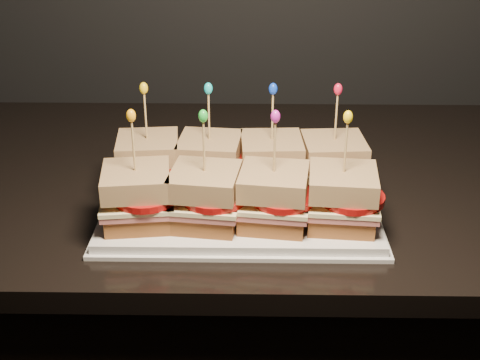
{
  "coord_description": "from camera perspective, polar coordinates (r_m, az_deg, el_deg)",
  "views": [
    {
      "loc": [
        -0.54,
        0.71,
        1.4
      ],
      "look_at": [
        -0.55,
        1.54,
        0.99
      ],
      "focal_mm": 50.0,
      "sensor_mm": 36.0,
      "label": 1
    }
  ],
  "objects": [
    {
      "name": "sandwich_4_bread_top",
      "position": [
        0.87,
        -8.86,
        -0.05
      ],
      "size": [
        0.1,
        0.1,
        0.03
      ],
      "primitive_type": "cube",
      "rotation": [
        0.0,
        0.0,
        0.12
      ],
      "color": "#623411",
      "rests_on": "sandwich_4_tomato"
    },
    {
      "name": "sandwich_6_frill",
      "position": [
        0.83,
        3.04,
        5.44
      ],
      "size": [
        0.01,
        0.01,
        0.02
      ],
      "primitive_type": "ellipsoid",
      "color": "#BF20A3",
      "rests_on": "sandwich_6_pick"
    },
    {
      "name": "sandwich_2_tomato",
      "position": [
        0.96,
        3.42,
        1.49
      ],
      "size": [
        0.08,
        0.08,
        0.01
      ],
      "primitive_type": "cylinder",
      "color": "#AC100E",
      "rests_on": "sandwich_2_cheese"
    },
    {
      "name": "sandwich_1_tomato",
      "position": [
        0.96,
        -1.89,
        1.53
      ],
      "size": [
        0.08,
        0.08,
        0.01
      ],
      "primitive_type": "cylinder",
      "color": "#AC100E",
      "rests_on": "sandwich_1_cheese"
    },
    {
      "name": "sandwich_5_cheese",
      "position": [
        0.88,
        -2.98,
        -1.66
      ],
      "size": [
        0.11,
        0.1,
        0.01
      ],
      "primitive_type": "cube",
      "rotation": [
        0.0,
        0.0,
        -0.13
      ],
      "color": "#FEEFAF",
      "rests_on": "sandwich_5_ham"
    },
    {
      "name": "sandwich_3_frill",
      "position": [
        0.93,
        8.37,
        7.68
      ],
      "size": [
        0.01,
        0.01,
        0.02
      ],
      "primitive_type": "ellipsoid",
      "color": "red",
      "rests_on": "sandwich_3_pick"
    },
    {
      "name": "sandwich_1_pick",
      "position": [
        0.94,
        -2.67,
        5.22
      ],
      "size": [
        0.0,
        0.0,
        0.09
      ],
      "primitive_type": "cylinder",
      "color": "tan",
      "rests_on": "sandwich_1_bread_top"
    },
    {
      "name": "sandwich_6_ham",
      "position": [
        0.88,
        2.85,
        -2.11
      ],
      "size": [
        0.1,
        0.1,
        0.01
      ],
      "primitive_type": "cube",
      "rotation": [
        0.0,
        0.0,
        -0.13
      ],
      "color": "#C36560",
      "rests_on": "sandwich_6_bread_bot"
    },
    {
      "name": "sandwich_2_pick",
      "position": [
        0.94,
        2.78,
        5.18
      ],
      "size": [
        0.0,
        0.0,
        0.09
      ],
      "primitive_type": "cylinder",
      "color": "tan",
      "rests_on": "sandwich_2_bread_top"
    },
    {
      "name": "sandwich_1_bread_top",
      "position": [
        0.96,
        -2.61,
        2.72
      ],
      "size": [
        0.09,
        0.09,
        0.03
      ],
      "primitive_type": "cube",
      "rotation": [
        0.0,
        0.0,
        -0.1
      ],
      "color": "#623411",
      "rests_on": "sandwich_1_tomato"
    },
    {
      "name": "sandwich_2_bread_top",
      "position": [
        0.96,
        2.72,
        2.69
      ],
      "size": [
        0.09,
        0.09,
        0.03
      ],
      "primitive_type": "cube",
      "rotation": [
        0.0,
        0.0,
        0.05
      ],
      "color": "#623411",
      "rests_on": "sandwich_2_tomato"
    },
    {
      "name": "sandwich_6_cheese",
      "position": [
        0.87,
        2.86,
        -1.71
      ],
      "size": [
        0.11,
        0.1,
        0.01
      ],
      "primitive_type": "cube",
      "rotation": [
        0.0,
        0.0,
        -0.13
      ],
      "color": "#FEEFAF",
      "rests_on": "sandwich_6_ham"
    },
    {
      "name": "sandwich_4_ham",
      "position": [
        0.89,
        -8.72,
        -2.0
      ],
      "size": [
        0.1,
        0.1,
        0.01
      ],
      "primitive_type": "cube",
      "rotation": [
        0.0,
        0.0,
        0.12
      ],
      "color": "#C36560",
      "rests_on": "sandwich_4_bread_bot"
    },
    {
      "name": "sandwich_5_pick",
      "position": [
        0.85,
        -3.09,
        2.62
      ],
      "size": [
        0.0,
        0.0,
        0.09
      ],
      "primitive_type": "cylinder",
      "color": "tan",
      "rests_on": "sandwich_5_bread_top"
    },
    {
      "name": "sandwich_1_cheese",
      "position": [
        0.97,
        -2.58,
        1.28
      ],
      "size": [
        0.1,
        0.1,
        0.01
      ],
      "primitive_type": "cube",
      "rotation": [
        0.0,
        0.0,
        -0.1
      ],
      "color": "#FEEFAF",
      "rests_on": "sandwich_1_ham"
    },
    {
      "name": "sandwich_7_tomato",
      "position": [
        0.88,
        9.53,
        -1.49
      ],
      "size": [
        0.08,
        0.08,
        0.01
      ],
      "primitive_type": "cylinder",
      "color": "#AC100E",
      "rests_on": "sandwich_7_cheese"
    },
    {
      "name": "sandwich_4_tomato",
      "position": [
        0.88,
        -8.07,
        -1.36
      ],
      "size": [
        0.08,
        0.08,
        0.01
      ],
      "primitive_type": "cylinder",
      "color": "#AC100E",
      "rests_on": "sandwich_4_cheese"
    },
    {
      "name": "sandwich_7_frill",
      "position": [
        0.83,
        9.2,
        5.34
      ],
      "size": [
        0.01,
        0.01,
        0.02
      ],
      "primitive_type": "ellipsoid",
      "color": "yellow",
      "rests_on": "sandwich_7_pick"
    },
    {
      "name": "platter",
      "position": [
        0.94,
        -0.0,
        -2.51
      ],
      "size": [
        0.38,
        0.23,
        0.02
      ],
      "primitive_type": "cube",
      "color": "white",
      "rests_on": "granite_slab"
    },
    {
      "name": "granite_slab",
      "position": [
        1.08,
        -0.14,
        -0.03
      ],
      "size": [
        2.35,
        0.66,
        0.03
      ],
      "primitive_type": "cube",
      "color": "black",
      "rests_on": "cabinet"
    },
    {
      "name": "sandwich_7_bread_top",
      "position": [
        0.87,
        8.79,
        -0.19
      ],
      "size": [
        0.09,
        0.09,
        0.03
      ],
      "primitive_type": "cube",
      "rotation": [
        0.0,
        0.0,
        -0.09
      ],
      "color": "#623411",
      "rests_on": "sandwich_7_tomato"
    },
    {
      "name": "sandwich_0_bread_top",
      "position": [
        0.97,
        -7.88,
        2.74
      ],
      "size": [
        0.09,
        0.09,
        0.03
      ],
      "primitive_type": "cube",
      "rotation": [
        0.0,
        0.0,
        0.1
      ],
      "color": "#623411",
      "rests_on": "sandwich_0_tomato"
    },
    {
      "name": "sandwich_6_pick",
      "position": [
        0.84,
        2.97,
        2.58
      ],
      "size": [
        0.0,
        0.0,
        0.09
      ],
      "primitive_type": "cylinder",
      "color": "tan",
      "rests_on": "sandwich_6_bread_top"
    },
    {
      "name": "sandwich_3_ham",
      "position": [
        0.98,
        7.9,
        0.82
      ],
      "size": [
        0.1,
        0.1,
        0.01
      ],
      "primitive_type": "cube",
      "rotation": [
        0.0,
        0.0,
        0.07
      ],
      "color": "#C36560",
      "rests_on": "sandwich_3_bread_bot"
    },
    {
      "name": "sandwich_3_cheese",
      "position": [
        0.98,
        7.93,
        1.19
      ],
      "size": [
        0.1,
        0.1,
        0.01
      ],
      "primitive_type": "cube",
      "rotation": [
        0.0,
        0.0,
        0.07
      ],
      "color": "#FEEFAF",
      "rests_on": "sandwich_3_ham"
    },
    {
      "name": "sandwich_0_cheese",
      "position": [
        0.98,
        -7.79,
        1.31
      ],
      "size": [
        0.1,
        0.1,
        0.01
      ],
      "primitive_type": "cube",
      "rotation": [
        0.0,
        0.0,
        0.1
      ],
      "color": "#FEEFAF",
      "rests_on": "sandwich_0_ham"
    },
    {
      "name": "sandwich_2_frill",
      "position": [
        0.93,
        2.84,
        7.78
      ],
      "size": [
        0.01,
        0.01,
        0.02
      ],
      "primitive_type": "ellipsoid",
      "color": "blue",
      "rests_on": "sandwich_2_pick"
    },
    {
      "name": "sandwich_7_cheese",
      "position": [
        0.88,
        8.67,
        -1.74
      ],
      "size": [
        0.1,
        0.1,
        0.01
      ],
      "primitive_type": "cube",
      "rotation": [
        0.0,
        0.0,
        -0.09
      ],
      "color": "#FEEFAF",
      "rests_on": "sandwich_7_ham"
    },
    {
      "name": "sandwich_2_bread_bot",
      "position": [
        0.98,
        2.66,
        0.03
      ],
      "size": [
        0.09,
        0.09,
        0.02
      ],
      "primitive_type": "cube",
      "rotation": [
        0.0,
        0.0,
        0.05
      ],
      "color": "brown",
      "rests_on": "platter"
    },
    {
      "name": "sandwich_5_ham",
      "position": [
        0.88,
        -2.97,
        -2.07
      ],
      "size": [
        0.1,
        0.1,
        0.01
      ],
      "primitive_type": "cube",
      "rotation": [
        0.0,
        0.0,
        -0.13
      ],
      "color": "#C36560",
      "rests_on": "sandwich_5_bread_bot"
    },
    {
      "name": "sandwich_0_pick",
      "position": [
        0.95,
        -8.05,
        5.2
      ],
      "size": [
        0.0,
        0.0,
        0.09
      ],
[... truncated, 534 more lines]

